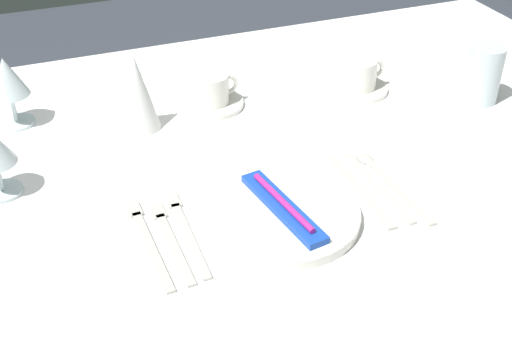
# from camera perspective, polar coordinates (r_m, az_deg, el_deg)

# --- Properties ---
(dining_table) EXTENTS (1.80, 1.11, 0.74)m
(dining_table) POSITION_cam_1_polar(r_m,az_deg,el_deg) (1.29, -0.43, -1.56)
(dining_table) COLOR white
(dining_table) RESTS_ON ground
(dinner_plate) EXTENTS (0.25, 0.25, 0.02)m
(dinner_plate) POSITION_cam_1_polar(r_m,az_deg,el_deg) (1.08, 2.31, -3.83)
(dinner_plate) COLOR white
(dinner_plate) RESTS_ON dining_table
(toothbrush_package) EXTENTS (0.07, 0.21, 0.02)m
(toothbrush_package) POSITION_cam_1_polar(r_m,az_deg,el_deg) (1.07, 2.33, -3.12)
(toothbrush_package) COLOR blue
(toothbrush_package) RESTS_ON dinner_plate
(fork_outer) EXTENTS (0.02, 0.22, 0.00)m
(fork_outer) POSITION_cam_1_polar(r_m,az_deg,el_deg) (1.06, -6.06, -5.05)
(fork_outer) COLOR beige
(fork_outer) RESTS_ON dining_table
(fork_inner) EXTENTS (0.02, 0.21, 0.00)m
(fork_inner) POSITION_cam_1_polar(r_m,az_deg,el_deg) (1.05, -7.38, -5.78)
(fork_inner) COLOR beige
(fork_inner) RESTS_ON dining_table
(fork_salad) EXTENTS (0.03, 0.23, 0.00)m
(fork_salad) POSITION_cam_1_polar(r_m,az_deg,el_deg) (1.05, -9.29, -5.89)
(fork_salad) COLOR beige
(fork_salad) RESTS_ON dining_table
(dinner_knife) EXTENTS (0.02, 0.23, 0.00)m
(dinner_knife) POSITION_cam_1_polar(r_m,az_deg,el_deg) (1.15, 9.03, -1.79)
(dinner_knife) COLOR beige
(dinner_knife) RESTS_ON dining_table
(spoon_soup) EXTENTS (0.03, 0.22, 0.01)m
(spoon_soup) POSITION_cam_1_polar(r_m,az_deg,el_deg) (1.19, 9.73, -0.66)
(spoon_soup) COLOR beige
(spoon_soup) RESTS_ON dining_table
(spoon_dessert) EXTENTS (0.03, 0.23, 0.01)m
(spoon_dessert) POSITION_cam_1_polar(r_m,az_deg,el_deg) (1.19, 11.07, -0.64)
(spoon_dessert) COLOR beige
(spoon_dessert) RESTS_ON dining_table
(saucer_left) EXTENTS (0.13, 0.13, 0.01)m
(saucer_left) POSITION_cam_1_polar(r_m,az_deg,el_deg) (1.40, -3.85, 5.74)
(saucer_left) COLOR white
(saucer_left) RESTS_ON dining_table
(coffee_cup_left) EXTENTS (0.10, 0.08, 0.06)m
(coffee_cup_left) POSITION_cam_1_polar(r_m,az_deg,el_deg) (1.39, -3.84, 7.07)
(coffee_cup_left) COLOR white
(coffee_cup_left) RESTS_ON saucer_left
(saucer_right) EXTENTS (0.14, 0.14, 0.01)m
(saucer_right) POSITION_cam_1_polar(r_m,az_deg,el_deg) (1.48, 8.64, 6.98)
(saucer_right) COLOR white
(saucer_right) RESTS_ON dining_table
(coffee_cup_right) EXTENTS (0.10, 0.08, 0.06)m
(coffee_cup_right) POSITION_cam_1_polar(r_m,az_deg,el_deg) (1.46, 8.82, 8.28)
(coffee_cup_right) COLOR white
(coffee_cup_right) RESTS_ON saucer_right
(wine_glass_centre) EXTENTS (0.08, 0.08, 0.14)m
(wine_glass_centre) POSITION_cam_1_polar(r_m,az_deg,el_deg) (1.38, -20.61, 7.31)
(wine_glass_centre) COLOR silver
(wine_glass_centre) RESTS_ON dining_table
(drink_tumbler) EXTENTS (0.08, 0.08, 0.12)m
(drink_tumbler) POSITION_cam_1_polar(r_m,az_deg,el_deg) (1.48, 18.88, 7.59)
(drink_tumbler) COLOR silver
(drink_tumbler) RESTS_ON dining_table
(napkin_folded) EXTENTS (0.08, 0.08, 0.16)m
(napkin_folded) POSITION_cam_1_polar(r_m,az_deg,el_deg) (1.31, -10.16, 6.64)
(napkin_folded) COLOR white
(napkin_folded) RESTS_ON dining_table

